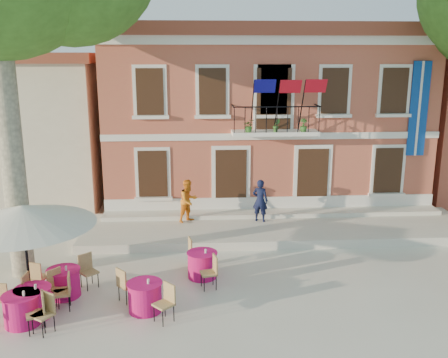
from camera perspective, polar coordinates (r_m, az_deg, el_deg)
ground at (r=14.21m, az=1.02°, el=-12.36°), size 90.00×90.00×0.00m
main_building at (r=23.03m, az=4.06°, el=7.64°), size 13.50×9.59×7.50m
neighbor_west at (r=25.35m, az=-23.18°, el=5.85°), size 9.40×9.40×6.40m
terrace at (r=18.42m, az=6.15°, el=-5.63°), size 14.00×3.40×0.30m
patio_umbrella at (r=13.46m, az=-22.03°, el=-3.92°), size 3.60×3.60×2.68m
pedestrian_navy at (r=18.45m, az=4.15°, el=-2.46°), size 0.68×0.58×1.59m
pedestrian_orange at (r=18.41m, az=-4.09°, el=-2.50°), size 0.98×0.96×1.59m
cafe_table_0 at (r=13.24m, az=-22.11°, el=-13.48°), size 1.87×1.69×0.95m
cafe_table_1 at (r=13.05m, az=-9.02°, el=-13.02°), size 1.59×1.71×0.95m
cafe_table_2 at (r=13.48m, az=-20.95°, el=-12.87°), size 1.76×1.85×0.95m
cafe_table_3 at (r=14.26m, az=-17.83°, el=-11.07°), size 1.84×1.76×0.95m
cafe_table_4 at (r=14.70m, az=-2.50°, el=-9.64°), size 0.90×1.97×0.95m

